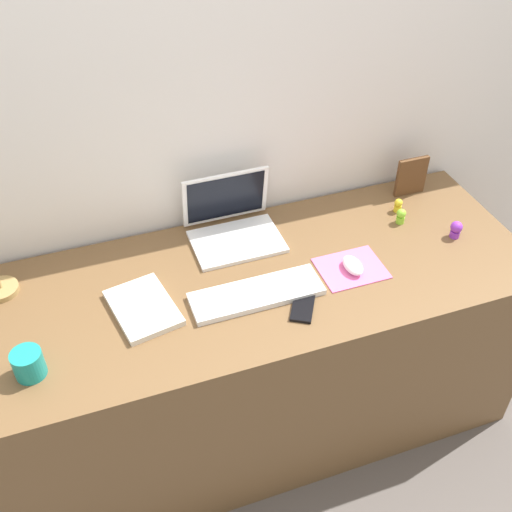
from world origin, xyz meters
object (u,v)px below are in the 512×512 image
(toy_figurine_yellow, at_px, (398,205))
(toy_figurine_lime, at_px, (401,216))
(laptop, at_px, (232,221))
(coffee_mug, at_px, (28,364))
(keyboard, at_px, (257,294))
(toy_figurine_purple, at_px, (456,229))
(notebook_pad, at_px, (143,308))
(picture_frame, at_px, (411,176))
(mouse, at_px, (353,265))
(cell_phone, at_px, (303,306))

(toy_figurine_yellow, bearing_deg, toy_figurine_lime, -111.72)
(laptop, height_order, coffee_mug, laptop)
(keyboard, bearing_deg, toy_figurine_yellow, 21.36)
(laptop, height_order, toy_figurine_purple, laptop)
(laptop, height_order, notebook_pad, laptop)
(notebook_pad, bearing_deg, picture_frame, 4.00)
(laptop, distance_m, keyboard, 0.32)
(keyboard, distance_m, picture_frame, 0.80)
(toy_figurine_lime, bearing_deg, keyboard, -163.18)
(keyboard, height_order, toy_figurine_yellow, toy_figurine_yellow)
(mouse, distance_m, toy_figurine_yellow, 0.38)
(coffee_mug, bearing_deg, cell_phone, -1.05)
(laptop, xyz_separation_m, mouse, (0.31, -0.31, -0.03))
(picture_frame, distance_m, coffee_mug, 1.46)
(toy_figurine_yellow, relative_size, toy_figurine_purple, 0.83)
(laptop, bearing_deg, toy_figurine_yellow, -6.87)
(mouse, height_order, coffee_mug, coffee_mug)
(laptop, bearing_deg, toy_figurine_lime, -13.24)
(notebook_pad, bearing_deg, toy_figurine_yellow, 0.51)
(laptop, relative_size, toy_figurine_yellow, 5.84)
(keyboard, relative_size, coffee_mug, 4.88)
(cell_phone, relative_size, picture_frame, 0.85)
(keyboard, distance_m, cell_phone, 0.15)
(mouse, bearing_deg, picture_frame, 39.43)
(notebook_pad, bearing_deg, cell_phone, -28.77)
(laptop, distance_m, toy_figurine_lime, 0.59)
(keyboard, relative_size, toy_figurine_lime, 7.26)
(toy_figurine_yellow, bearing_deg, picture_frame, 42.22)
(cell_phone, xyz_separation_m, toy_figurine_yellow, (0.51, 0.34, 0.02))
(keyboard, height_order, toy_figurine_purple, toy_figurine_purple)
(laptop, height_order, toy_figurine_yellow, laptop)
(coffee_mug, relative_size, toy_figurine_purple, 1.35)
(keyboard, relative_size, toy_figurine_purple, 6.62)
(mouse, distance_m, notebook_pad, 0.67)
(keyboard, xyz_separation_m, cell_phone, (0.11, -0.09, -0.01))
(toy_figurine_lime, bearing_deg, mouse, -147.58)
(keyboard, bearing_deg, mouse, 1.66)
(picture_frame, bearing_deg, toy_figurine_purple, -86.86)
(cell_phone, bearing_deg, mouse, 55.43)
(cell_phone, distance_m, picture_frame, 0.75)
(mouse, xyz_separation_m, coffee_mug, (-1.00, -0.09, 0.02))
(laptop, distance_m, cell_phone, 0.42)
(keyboard, distance_m, notebook_pad, 0.34)
(keyboard, distance_m, toy_figurine_lime, 0.63)
(picture_frame, bearing_deg, cell_phone, -145.04)
(laptop, distance_m, toy_figurine_purple, 0.76)
(coffee_mug, bearing_deg, laptop, 29.63)
(cell_phone, xyz_separation_m, toy_figurine_purple, (0.62, 0.14, 0.03))
(laptop, height_order, keyboard, laptop)
(picture_frame, xyz_separation_m, toy_figurine_purple, (0.02, -0.28, -0.04))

